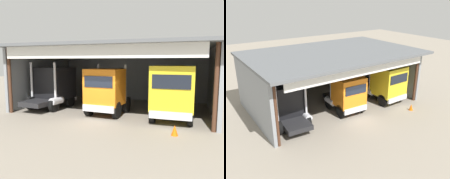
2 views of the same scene
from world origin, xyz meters
The scene contains 8 objects.
ground_plane centered at (0.00, 0.00, 0.00)m, with size 80.00×80.00×0.00m, color gray.
workshop_shed centered at (0.00, 5.14, 3.50)m, with size 14.86×9.98×4.96m.
truck_black_yard_outside centered at (-5.03, 2.88, 1.77)m, with size 2.75×4.68×3.70m.
truck_orange_center_bay centered at (0.03, 1.81, 1.71)m, with size 2.59×4.32×3.56m.
truck_yellow_center_right_bay centered at (4.53, 1.63, 1.85)m, with size 2.73×4.90×3.51m.
oil_drum centered at (-3.03, 7.83, 0.46)m, with size 0.58×0.58×0.93m, color #194CB2.
tool_cart centered at (2.55, 7.22, 0.50)m, with size 0.90×0.60×1.00m, color #1E59A5.
traffic_cone centered at (4.94, -1.21, 0.28)m, with size 0.36×0.36×0.56m, color orange.
Camera 2 is at (-11.62, -13.95, 9.69)m, focal length 39.56 mm.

